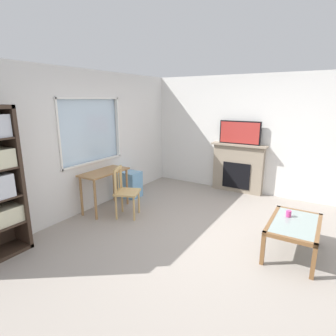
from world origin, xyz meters
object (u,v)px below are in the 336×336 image
Objects in this scene: plastic_drawer_unit at (131,184)px; coffee_table at (294,227)px; fireplace at (238,168)px; tv at (240,133)px; sippy_cup at (289,214)px; wooden_chair at (125,191)px; desk_under_window at (105,178)px.

coffee_table is at bearing -100.57° from plastic_drawer_unit.
coffee_table is at bearing -145.99° from fireplace.
fireplace is at bearing -0.00° from tv.
tv is 9.97× the size of sippy_cup.
coffee_table is at bearing -85.38° from wooden_chair.
plastic_drawer_unit is at bearing 34.08° from wooden_chair.
tv reaches higher than fireplace.
plastic_drawer_unit is at bearing 81.73° from sippy_cup.
tv reaches higher than sippy_cup.
fireplace is 1.19× the size of coffee_table.
desk_under_window is 0.78× the size of fireplace.
fireplace is at bearing 34.01° from coffee_table.
desk_under_window is 1.06× the size of wooden_chair.
desk_under_window is at bearing 93.36° from coffee_table.
tv is at bearing -50.40° from plastic_drawer_unit.
wooden_chair is 1.00× the size of tv.
fireplace is (1.55, -1.85, 0.27)m from plastic_drawer_unit.
plastic_drawer_unit is at bearing 3.54° from desk_under_window.
tv reaches higher than wooden_chair.
tv reaches higher than plastic_drawer_unit.
plastic_drawer_unit is (0.84, 0.57, -0.19)m from wooden_chair.
sippy_cup is at bearing -81.96° from wooden_chair.
wooden_chair is at bearing -145.92° from plastic_drawer_unit.
coffee_table is 0.21m from sippy_cup.
tv is 2.76m from coffee_table.
desk_under_window reaches higher than sippy_cup.
tv reaches higher than desk_under_window.
tv is at bearing 180.00° from fireplace.
tv is (2.33, -1.80, 0.72)m from desk_under_window.
fireplace reaches higher than coffee_table.
tv is at bearing 34.23° from coffee_table.
wooden_chair reaches higher than plastic_drawer_unit.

